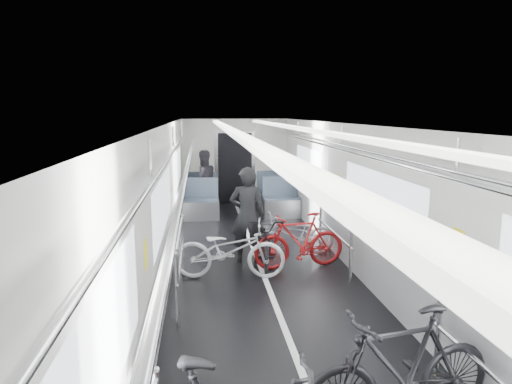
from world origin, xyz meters
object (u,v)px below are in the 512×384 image
Objects in this scene: bike_aisle at (266,239)px; bike_right_mid at (294,235)px; bike_right_near at (400,370)px; bike_right_far at (299,241)px; person_seated at (203,181)px; bike_left_far at (230,250)px; person_standing at (247,215)px.

bike_right_mid is at bearing 33.41° from bike_aisle.
bike_right_far is at bearing 169.23° from bike_right_near.
bike_right_mid is 0.96× the size of person_seated.
person_seated reaches higher than bike_aisle.
bike_right_near is 3.98m from bike_right_far.
bike_left_far reaches higher than bike_aisle.
bike_right_near is at bearing 108.92° from person_standing.
bike_left_far is 0.90m from person_standing.
person_seated is (-1.55, 4.74, 0.33)m from bike_right_far.
bike_aisle is 4.57m from person_seated.
person_standing is (-0.31, 0.10, 0.41)m from bike_aisle.
bike_left_far is at bearing -61.37° from bike_right_mid.
person_seated is at bearing 179.62° from bike_right_near.
person_standing reaches higher than bike_right_far.
bike_aisle is at bearing 83.53° from person_seated.
bike_right_mid is 0.92× the size of person_standing.
bike_left_far is at bearing -82.98° from bike_right_far.
bike_right_near is at bearing -77.38° from bike_aisle.
bike_left_far is 5.09m from person_seated.
person_standing is at bearing -124.44° from bike_right_far.
bike_aisle is 1.01× the size of person_seated.
bike_left_far is 1.13× the size of bike_right_mid.
person_standing reaches higher than bike_aisle.
bike_right_near is at bearing -9.32° from bike_right_mid.
bike_right_mid is at bearing -158.99° from person_standing.
bike_aisle is at bearing 170.72° from person_standing.
bike_right_far is (0.04, 3.98, -0.06)m from bike_right_near.
bike_right_near is 4.32m from bike_aisle.
bike_left_far is 3.84m from bike_right_near.
person_seated is at bearing 109.20° from bike_aisle.
bike_left_far is 0.92m from bike_aisle.
bike_aisle is (-0.56, -0.29, 0.02)m from bike_right_mid.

